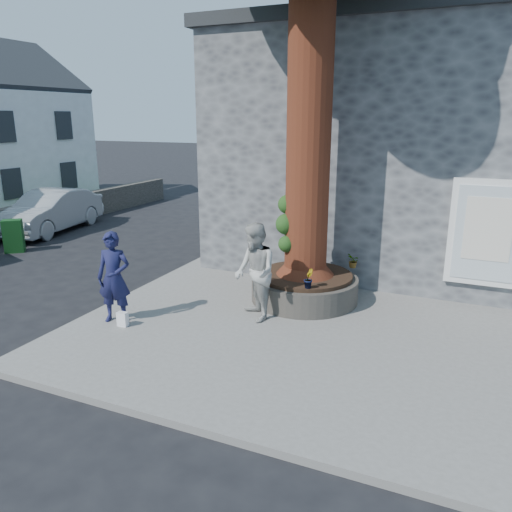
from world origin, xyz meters
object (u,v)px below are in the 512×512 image
at_px(planter, 305,287).
at_px(car_silver, 51,211).
at_px(man, 114,277).
at_px(a_board_sign, 13,236).
at_px(woman, 255,272).

xyz_separation_m(planter, car_silver, (-10.60, 3.25, 0.32)).
height_order(man, a_board_sign, man).
distance_m(car_silver, a_board_sign, 2.85).
relative_size(planter, woman, 1.19).
xyz_separation_m(planter, man, (-3.00, -2.59, 0.60)).
relative_size(planter, man, 1.29).
bearing_deg(car_silver, planter, -26.98).
distance_m(man, a_board_sign, 7.26).
relative_size(car_silver, a_board_sign, 4.47).
relative_size(woman, a_board_sign, 1.93).
bearing_deg(a_board_sign, man, -65.24).
height_order(man, woman, woman).
height_order(man, car_silver, man).
bearing_deg(man, a_board_sign, 137.16).
height_order(planter, a_board_sign, a_board_sign).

